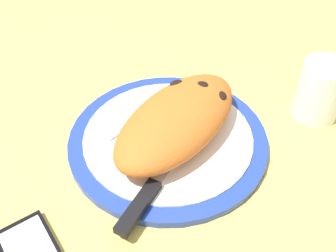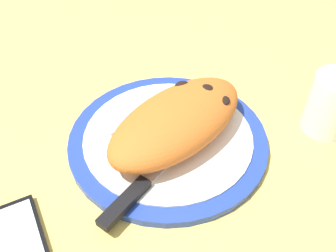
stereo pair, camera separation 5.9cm
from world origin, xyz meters
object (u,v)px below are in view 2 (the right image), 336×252
plate (168,139)px  smartphone (20,245)px  water_glass (331,107)px  knife (141,187)px  calzone (177,120)px  fork (140,113)px

plate → smartphone: (26.61, 0.38, -0.21)cm
water_glass → plate: bearing=-36.2°
knife → plate: bearing=-153.6°
calzone → knife: bearing=19.4°
plate → fork: bearing=-90.7°
plate → calzone: 4.45cm
calzone → smartphone: bearing=-1.6°
plate → water_glass: (-21.86, 16.01, 3.59)cm
fork → knife: (10.31, 12.13, 0.28)cm
calzone → fork: 8.83cm
plate → smartphone: size_ratio=2.27×
calzone → water_glass: bearing=144.6°
fork → water_glass: size_ratio=1.70×
plate → fork: (-0.09, -7.07, 1.05)cm
calzone → smartphone: calzone is taller
calzone → fork: calzone is taller
smartphone → fork: bearing=-164.4°
fork → water_glass: 31.82cm
plate → knife: 11.48cm
smartphone → water_glass: water_glass is taller
smartphone → water_glass: bearing=162.1°
fork → calzone: bearing=96.0°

